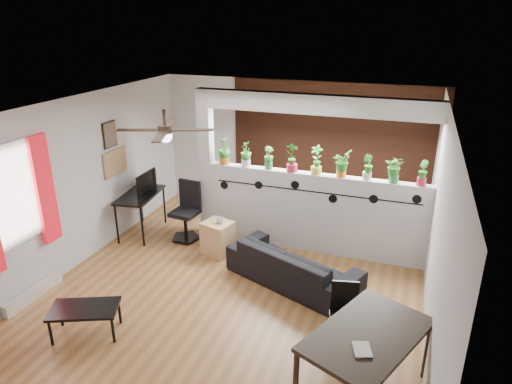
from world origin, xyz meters
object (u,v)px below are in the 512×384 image
Objects in this scene: sofa at (293,266)px; cup at (220,220)px; potted_plant_6 at (368,167)px; potted_plant_7 at (395,168)px; ceiling_fan at (165,132)px; potted_plant_3 at (292,156)px; potted_plant_2 at (269,157)px; potted_plant_5 at (342,163)px; coffee_table at (84,311)px; computer_desk at (140,198)px; cube_shelf at (218,238)px; folding_chair at (344,310)px; potted_plant_4 at (317,159)px; potted_plant_8 at (423,172)px; potted_plant_1 at (246,153)px; office_chair at (187,215)px; dining_table at (367,340)px; potted_plant_0 at (224,150)px.

sofa is 15.56× the size of cup.
potted_plant_7 is at bearing 0.00° from potted_plant_6.
potted_plant_7 is (2.79, 1.80, -0.74)m from ceiling_fan.
potted_plant_3 is 1.23× the size of potted_plant_6.
potted_plant_2 is 0.88× the size of potted_plant_5.
potted_plant_3 is 3.90× the size of cup.
potted_plant_7 is 4.70m from coffee_table.
computer_desk reaches higher than coffee_table.
cube_shelf is 0.66× the size of folding_chair.
cup is at bearing 2.78° from sofa.
cup is at bearing 144.96° from folding_chair.
folding_chair is at bearing 150.78° from sofa.
sofa is (0.35, -1.10, -1.32)m from potted_plant_3.
potted_plant_4 is 0.42× the size of computer_desk.
potted_plant_5 is 1.19m from potted_plant_8.
sofa is (1.56, 0.70, -2.04)m from ceiling_fan.
potted_plant_1 is at bearing 180.00° from potted_plant_5.
potted_plant_6 reaches higher than office_chair.
coffee_table is (-3.02, -0.85, -0.15)m from folding_chair.
sofa is 2.29× the size of folding_chair.
potted_plant_2 is 0.96× the size of potted_plant_6.
potted_plant_3 reaches higher than potted_plant_2.
potted_plant_3 is 3.44m from dining_table.
potted_plant_1 is 3.86m from dining_table.
coffee_table is at bearing -113.07° from ceiling_fan.
potted_plant_6 is (0.79, 0.00, -0.04)m from potted_plant_4.
potted_plant_1 reaches higher than potted_plant_6.
potted_plant_0 reaches higher than folding_chair.
potted_plant_8 is at bearing 4.98° from office_chair.
computer_desk is at bearing -171.53° from potted_plant_3.
potted_plant_7 is at bearing 28.45° from cube_shelf.
potted_plant_4 is at bearing 48.37° from ceiling_fan.
potted_plant_3 is 1.76m from sofa.
potted_plant_2 is at bearing 13.30° from office_chair.
cup is at bearing 80.37° from ceiling_fan.
potted_plant_8 is at bearing 0.00° from potted_plant_4.
potted_plant_7 is 2.50m from folding_chair.
potted_plant_7 is (1.19, 0.00, -0.03)m from potted_plant_4.
potted_plant_0 reaches higher than dining_table.
ceiling_fan is 3.10m from folding_chair.
potted_plant_8 is 0.42× the size of coffee_table.
potted_plant_5 is (0.79, 0.00, -0.03)m from potted_plant_3.
potted_plant_4 is 3.21m from computer_desk.
coffee_table is at bearing -140.42° from potted_plant_8.
cup reaches higher than sofa.
potted_plant_7 reaches higher than potted_plant_8.
potted_plant_4 is (1.19, -0.00, 0.02)m from potted_plant_1.
potted_plant_3 is 1.15× the size of potted_plant_7.
potted_plant_0 is 3.37m from coffee_table.
potted_plant_0 is 1.58m from potted_plant_4.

